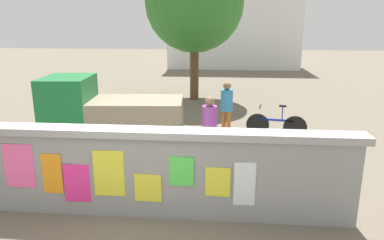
{
  "coord_description": "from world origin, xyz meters",
  "views": [
    {
      "loc": [
        1.37,
        -5.56,
        3.24
      ],
      "look_at": [
        0.61,
        2.93,
        0.91
      ],
      "focal_mm": 33.87,
      "sensor_mm": 36.0,
      "label": 1
    }
  ],
  "objects_px": {
    "auto_rickshaw_truck": "(107,112)",
    "person_walking": "(227,104)",
    "person_bystander": "(210,124)",
    "motorcycle": "(278,160)",
    "tree_roadside": "(194,3)",
    "bicycle_near": "(276,125)"
  },
  "relations": [
    {
      "from": "auto_rickshaw_truck",
      "to": "tree_roadside",
      "type": "height_order",
      "value": "tree_roadside"
    },
    {
      "from": "auto_rickshaw_truck",
      "to": "person_bystander",
      "type": "distance_m",
      "value": 3.02
    },
    {
      "from": "bicycle_near",
      "to": "person_walking",
      "type": "xyz_separation_m",
      "value": [
        -1.43,
        -0.19,
        0.62
      ]
    },
    {
      "from": "auto_rickshaw_truck",
      "to": "person_bystander",
      "type": "height_order",
      "value": "auto_rickshaw_truck"
    },
    {
      "from": "person_bystander",
      "to": "motorcycle",
      "type": "bearing_deg",
      "value": -28.33
    },
    {
      "from": "bicycle_near",
      "to": "person_walking",
      "type": "distance_m",
      "value": 1.57
    },
    {
      "from": "motorcycle",
      "to": "person_bystander",
      "type": "distance_m",
      "value": 1.73
    },
    {
      "from": "auto_rickshaw_truck",
      "to": "tree_roadside",
      "type": "relative_size",
      "value": 0.62
    },
    {
      "from": "motorcycle",
      "to": "person_bystander",
      "type": "height_order",
      "value": "person_bystander"
    },
    {
      "from": "auto_rickshaw_truck",
      "to": "motorcycle",
      "type": "bearing_deg",
      "value": -24.65
    },
    {
      "from": "person_walking",
      "to": "tree_roadside",
      "type": "bearing_deg",
      "value": 104.44
    },
    {
      "from": "auto_rickshaw_truck",
      "to": "person_bystander",
      "type": "relative_size",
      "value": 2.29
    },
    {
      "from": "person_walking",
      "to": "person_bystander",
      "type": "distance_m",
      "value": 2.08
    },
    {
      "from": "auto_rickshaw_truck",
      "to": "motorcycle",
      "type": "height_order",
      "value": "auto_rickshaw_truck"
    },
    {
      "from": "auto_rickshaw_truck",
      "to": "person_walking",
      "type": "distance_m",
      "value": 3.3
    },
    {
      "from": "auto_rickshaw_truck",
      "to": "person_walking",
      "type": "xyz_separation_m",
      "value": [
        3.18,
        0.88,
        0.09
      ]
    },
    {
      "from": "auto_rickshaw_truck",
      "to": "person_bystander",
      "type": "xyz_separation_m",
      "value": [
        2.78,
        -1.16,
        0.09
      ]
    },
    {
      "from": "auto_rickshaw_truck",
      "to": "bicycle_near",
      "type": "xyz_separation_m",
      "value": [
        4.61,
        1.07,
        -0.54
      ]
    },
    {
      "from": "auto_rickshaw_truck",
      "to": "person_walking",
      "type": "relative_size",
      "value": 2.29
    },
    {
      "from": "tree_roadside",
      "to": "person_walking",
      "type": "bearing_deg",
      "value": -75.56
    },
    {
      "from": "auto_rickshaw_truck",
      "to": "tree_roadside",
      "type": "xyz_separation_m",
      "value": [
        1.83,
        6.13,
        3.04
      ]
    },
    {
      "from": "bicycle_near",
      "to": "auto_rickshaw_truck",
      "type": "bearing_deg",
      "value": -166.89
    }
  ]
}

